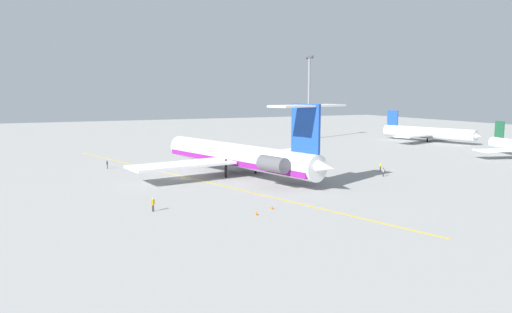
{
  "coord_description": "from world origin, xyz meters",
  "views": [
    {
      "loc": [
        81.11,
        -22.75,
        15.23
      ],
      "look_at": [
        0.48,
        14.52,
        3.17
      ],
      "focal_mm": 33.14,
      "sensor_mm": 36.0,
      "label": 1
    }
  ],
  "objects": [
    {
      "name": "taxiway_centreline",
      "position": [
        0.48,
        1.45,
        0.0
      ],
      "size": [
        91.62,
        29.0,
        0.01
      ],
      "primitive_type": "cube",
      "rotation": [
        0.0,
        0.0,
        3.45
      ],
      "color": "gold",
      "rests_on": "ground"
    },
    {
      "name": "ground_crew_near_nose",
      "position": [
        13.72,
        34.04,
        1.04
      ],
      "size": [
        0.26,
        0.41,
        1.64
      ],
      "rotation": [
        0.0,
        0.0,
        6.15
      ],
      "color": "black",
      "rests_on": "ground"
    },
    {
      "name": "ground_crew_near_tail",
      "position": [
        21.64,
        -9.89,
        1.15
      ],
      "size": [
        0.29,
        0.45,
        1.82
      ],
      "rotation": [
        0.0,
        0.0,
        3.33
      ],
      "color": "black",
      "rests_on": "ground"
    },
    {
      "name": "safety_cone_wingtip",
      "position": [
        28.92,
        1.4,
        0.28
      ],
      "size": [
        0.4,
        0.4,
        0.55
      ],
      "primitive_type": "cone",
      "color": "#EA590F",
      "rests_on": "ground"
    },
    {
      "name": "light_mast",
      "position": [
        -51.52,
        57.44,
        14.65
      ],
      "size": [
        4.0,
        0.7,
        26.85
      ],
      "color": "slate",
      "rests_on": "ground"
    },
    {
      "name": "airliner_far_left",
      "position": [
        -28.7,
        87.65,
        2.75
      ],
      "size": [
        30.72,
        30.77,
        9.35
      ],
      "rotation": [
        0.0,
        0.0,
        0.3
      ],
      "color": "silver",
      "rests_on": "ground"
    },
    {
      "name": "main_jetliner",
      "position": [
        1.74,
        10.86,
        3.68
      ],
      "size": [
        45.66,
        40.88,
        13.51
      ],
      "rotation": [
        0.0,
        0.0,
        3.41
      ],
      "color": "white",
      "rests_on": "ground"
    },
    {
      "name": "safety_cone_nose",
      "position": [
        26.92,
        4.57,
        0.28
      ],
      "size": [
        0.4,
        0.4,
        0.55
      ],
      "primitive_type": "cone",
      "color": "#EA590F",
      "rests_on": "ground"
    },
    {
      "name": "ground_crew_portside",
      "position": [
        9.15,
        37.11,
        1.09
      ],
      "size": [
        0.41,
        0.28,
        1.72
      ],
      "rotation": [
        0.0,
        0.0,
        4.33
      ],
      "color": "black",
      "rests_on": "ground"
    },
    {
      "name": "ground",
      "position": [
        0.0,
        0.0,
        0.0
      ],
      "size": [
        367.53,
        367.53,
        0.0
      ],
      "primitive_type": "plane",
      "color": "gray"
    },
    {
      "name": "ground_crew_starboard",
      "position": [
        -16.82,
        -10.56,
        1.06
      ],
      "size": [
        0.4,
        0.27,
        1.67
      ],
      "rotation": [
        0.0,
        0.0,
        4.33
      ],
      "color": "black",
      "rests_on": "ground"
    }
  ]
}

